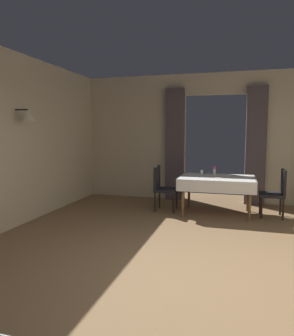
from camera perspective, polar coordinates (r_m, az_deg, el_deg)
name	(u,v)px	position (r m, az deg, el deg)	size (l,w,h in m)	color
ground	(187,276)	(3.85, 7.12, -18.76)	(10.08, 10.08, 0.00)	olive
wall_back	(215,137)	(7.64, 12.07, 5.47)	(6.40, 0.27, 3.00)	beige
dining_table_mid	(217,181)	(6.46, 12.49, -2.29)	(1.47, 1.06, 0.75)	brown
chair_mid_right	(276,191)	(6.58, 22.26, -3.84)	(0.44, 0.44, 0.93)	black
chair_mid_left	(162,186)	(6.65, 2.79, -3.25)	(0.44, 0.44, 0.93)	black
flower_vase_mid	(214,170)	(6.73, 12.01, -0.36)	(0.07, 0.07, 0.19)	silver
plate_mid_b	(218,177)	(6.38, 12.69, -1.62)	(0.19, 0.19, 0.01)	white
glass_mid_c	(201,172)	(6.72, 9.77, -0.78)	(0.07, 0.07, 0.10)	silver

